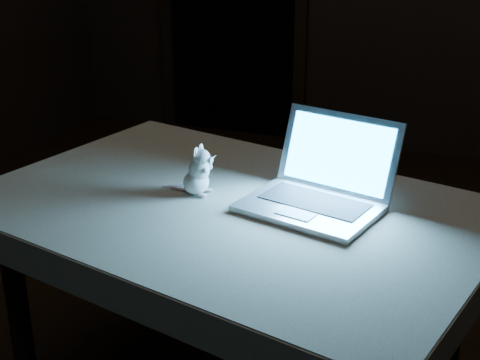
% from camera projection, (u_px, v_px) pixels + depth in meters
% --- Properties ---
extents(table, '(1.52, 1.16, 0.73)m').
position_uv_depth(table, '(230.00, 314.00, 2.14)').
color(table, black).
rests_on(table, floor).
extents(tablecloth, '(1.54, 1.11, 0.10)m').
position_uv_depth(tablecloth, '(205.00, 211.00, 2.08)').
color(tablecloth, beige).
rests_on(tablecloth, table).
extents(laptop, '(0.43, 0.40, 0.25)m').
position_uv_depth(laptop, '(311.00, 170.00, 1.91)').
color(laptop, silver).
rests_on(laptop, tablecloth).
extents(plush_mouse, '(0.12, 0.12, 0.15)m').
position_uv_depth(plush_mouse, '(196.00, 170.00, 2.05)').
color(plush_mouse, silver).
rests_on(plush_mouse, tablecloth).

